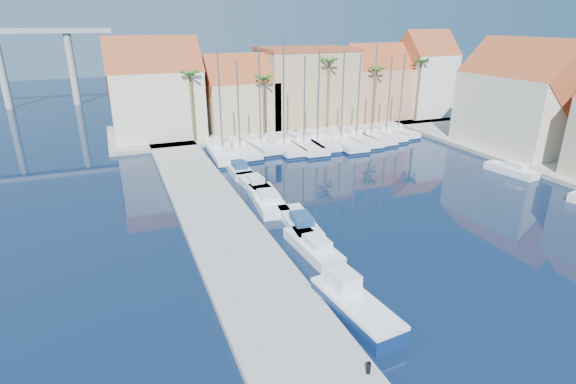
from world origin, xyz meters
name	(u,v)px	position (x,y,z in m)	size (l,w,h in m)	color
ground	(429,304)	(0.00, 0.00, 0.00)	(260.00, 260.00, 0.00)	black
quay_west	(225,232)	(-9.00, 13.50, 0.25)	(6.00, 77.00, 0.50)	gray
shore_north	(288,124)	(10.00, 48.00, 0.25)	(54.00, 16.00, 0.50)	gray
shore_east	(576,168)	(32.00, 15.00, 0.25)	(12.00, 60.00, 0.50)	gray
bollard	(368,368)	(-6.60, -3.94, 0.79)	(0.23, 0.23, 0.57)	black
fishing_boat	(354,305)	(-4.74, 0.68, 0.75)	(2.81, 6.64, 2.26)	navy
motorboat_west_0	(313,246)	(-3.73, 8.38, 0.51)	(2.31, 6.20, 1.40)	white
motorboat_west_1	(300,223)	(-3.07, 12.50, 0.51)	(2.70, 6.69, 1.40)	white
motorboat_west_2	(267,199)	(-3.85, 18.24, 0.51)	(3.08, 7.62, 1.40)	white
motorboat_west_3	(253,183)	(-3.69, 22.98, 0.51)	(2.21, 5.95, 1.40)	white
motorboat_west_4	(238,168)	(-3.79, 28.16, 0.51)	(2.21, 6.34, 1.40)	white
motorboat_west_5	(229,155)	(-3.47, 33.48, 0.51)	(2.57, 6.72, 1.40)	white
motorboat_east_1	(512,170)	(24.01, 16.60, 0.51)	(2.70, 5.84, 1.40)	white
sailboat_0	(222,151)	(-3.85, 35.60, 0.56)	(3.67, 11.83, 12.40)	white
sailboat_1	(238,148)	(-1.58, 35.96, 0.57)	(3.52, 10.33, 11.47)	white
sailboat_2	(259,144)	(1.46, 36.73, 0.64)	(3.14, 9.31, 14.68)	white
sailboat_3	(282,144)	(4.27, 35.63, 0.60)	(2.90, 10.65, 14.42)	white
sailboat_4	(302,143)	(6.97, 35.34, 0.56)	(3.45, 11.73, 11.77)	white
sailboat_5	(316,140)	(9.30, 36.03, 0.60)	(3.26, 10.92, 14.96)	white
sailboat_6	(338,140)	(12.30, 35.10, 0.56)	(3.23, 11.77, 12.33)	white
sailboat_7	(354,137)	(15.13, 35.79, 0.56)	(3.05, 11.12, 11.71)	white
sailboat_8	(369,135)	(17.45, 35.70, 0.59)	(3.13, 10.12, 12.97)	white
sailboat_9	(384,133)	(20.31, 36.16, 0.59)	(2.67, 8.89, 11.38)	white
sailboat_10	(396,131)	(22.75, 36.73, 0.60)	(2.77, 8.38, 11.56)	white
building_0	(156,93)	(-10.00, 47.00, 6.52)	(12.30, 9.00, 13.50)	beige
building_1	(240,97)	(2.00, 47.00, 5.30)	(10.30, 8.00, 11.00)	tan
building_2	(306,85)	(13.00, 48.00, 6.26)	(14.20, 10.20, 11.50)	tan
building_3	(375,85)	(25.00, 47.00, 5.86)	(10.30, 8.00, 12.00)	tan
building_4	(424,76)	(34.00, 46.00, 6.97)	(8.30, 8.00, 14.00)	silver
building_6	(521,100)	(32.00, 24.00, 6.52)	(9.00, 14.30, 13.50)	beige
palm_0	(190,76)	(-6.00, 42.00, 9.08)	(2.60, 2.60, 10.15)	brown
palm_1	(263,80)	(4.00, 42.00, 8.14)	(2.60, 2.60, 9.15)	brown
palm_2	(329,64)	(14.00, 42.00, 10.02)	(2.60, 2.60, 11.15)	brown
palm_3	(376,72)	(22.00, 42.00, 8.61)	(2.60, 2.60, 9.65)	brown
palm_4	(421,63)	(30.00, 42.00, 9.55)	(2.60, 2.60, 10.65)	brown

